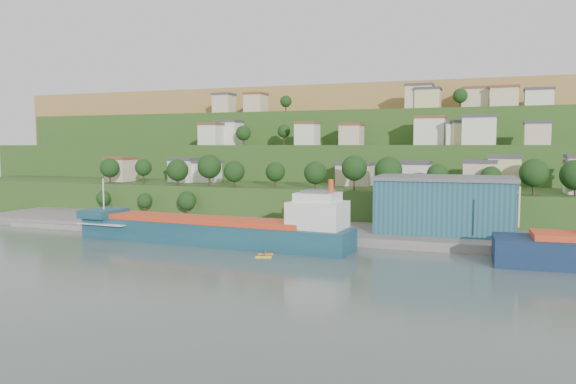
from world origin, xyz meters
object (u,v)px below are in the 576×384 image
at_px(cargo_ship_near, 219,232).
at_px(kayak_orange, 266,253).
at_px(warehouse, 445,204).
at_px(caravan, 109,217).

xyz_separation_m(cargo_ship_near, kayak_orange, (14.48, -7.82, -2.46)).
distance_m(cargo_ship_near, warehouse, 52.05).
height_order(cargo_ship_near, warehouse, cargo_ship_near).
distance_m(warehouse, caravan, 87.76).
bearing_deg(cargo_ship_near, caravan, 164.28).
height_order(warehouse, caravan, warehouse).
xyz_separation_m(warehouse, caravan, (-87.14, -8.48, -5.96)).
bearing_deg(caravan, warehouse, -7.27).
bearing_deg(warehouse, cargo_ship_near, -155.64).
xyz_separation_m(warehouse, kayak_orange, (-32.13, -30.27, -8.21)).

